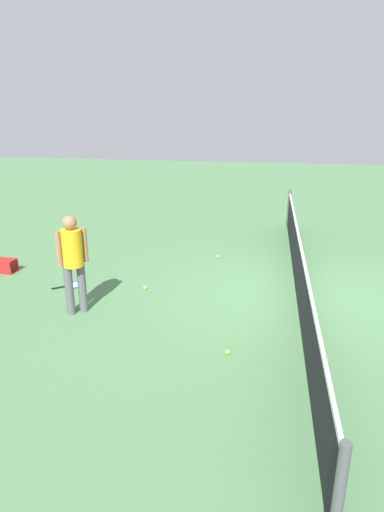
# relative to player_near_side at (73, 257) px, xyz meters

# --- Properties ---
(ground_plane) EXTENTS (40.00, 40.00, 0.00)m
(ground_plane) POSITION_rel_player_near_side_xyz_m (-1.35, 3.74, -1.01)
(ground_plane) COLOR #4C7A4C
(court_net) EXTENTS (10.09, 0.09, 1.07)m
(court_net) POSITION_rel_player_near_side_xyz_m (-1.35, 3.74, -0.51)
(court_net) COLOR #4C4C51
(court_net) RESTS_ON ground_plane
(player_near_side) EXTENTS (0.48, 0.48, 1.70)m
(player_near_side) POSITION_rel_player_near_side_xyz_m (0.00, 0.00, 0.00)
(player_near_side) COLOR #595960
(player_near_side) RESTS_ON ground_plane
(tennis_racket_near_player) EXTENTS (0.49, 0.57, 0.03)m
(tennis_racket_near_player) POSITION_rel_player_near_side_xyz_m (-1.06, -0.58, -1.00)
(tennis_racket_near_player) COLOR blue
(tennis_racket_near_player) RESTS_ON ground_plane
(tennis_ball_near_player) EXTENTS (0.07, 0.07, 0.07)m
(tennis_ball_near_player) POSITION_rel_player_near_side_xyz_m (0.90, 2.66, -0.98)
(tennis_ball_near_player) COLOR #C6E033
(tennis_ball_near_player) RESTS_ON ground_plane
(tennis_ball_by_net) EXTENTS (0.07, 0.07, 0.07)m
(tennis_ball_by_net) POSITION_rel_player_near_side_xyz_m (-1.14, 0.87, -0.98)
(tennis_ball_by_net) COLOR #C6E033
(tennis_ball_by_net) RESTS_ON ground_plane
(tennis_ball_baseline) EXTENTS (0.07, 0.07, 0.07)m
(tennis_ball_baseline) POSITION_rel_player_near_side_xyz_m (-3.19, 2.06, -0.98)
(tennis_ball_baseline) COLOR #C6E033
(tennis_ball_baseline) RESTS_ON ground_plane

